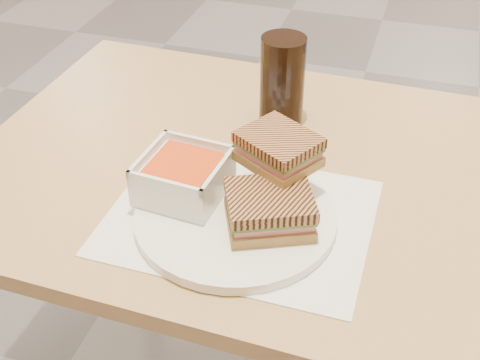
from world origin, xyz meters
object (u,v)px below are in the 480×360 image
(panini_lower, at_px, (269,210))
(cola_glass, at_px, (282,83))
(plate, at_px, (235,217))
(soup_bowl, at_px, (184,178))
(main_table, at_px, (326,232))

(panini_lower, xyz_separation_m, cola_glass, (-0.06, 0.29, 0.04))
(plate, relative_size, panini_lower, 1.99)
(plate, xyz_separation_m, soup_bowl, (-0.09, 0.02, 0.04))
(main_table, bearing_deg, panini_lower, -112.18)
(main_table, height_order, plate, plate)
(soup_bowl, distance_m, cola_glass, 0.28)
(plate, bearing_deg, cola_glass, 90.80)
(cola_glass, bearing_deg, plate, -89.20)
(plate, bearing_deg, soup_bowl, 165.35)
(plate, xyz_separation_m, cola_glass, (-0.00, 0.28, 0.07))
(plate, xyz_separation_m, panini_lower, (0.05, -0.01, 0.03))
(plate, distance_m, cola_glass, 0.29)
(plate, height_order, cola_glass, cola_glass)
(main_table, relative_size, cola_glass, 7.32)
(cola_glass, bearing_deg, soup_bowl, -107.72)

